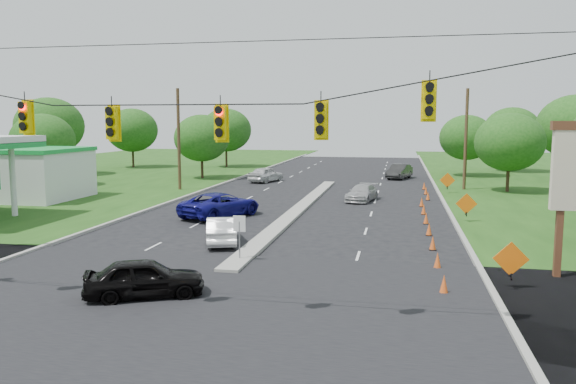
# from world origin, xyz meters

# --- Properties ---
(ground) EXTENTS (160.00, 160.00, 0.00)m
(ground) POSITION_xyz_m (0.00, 0.00, 0.00)
(ground) COLOR black
(ground) RESTS_ON ground
(cross_street) EXTENTS (160.00, 14.00, 0.02)m
(cross_street) POSITION_xyz_m (0.00, 0.00, 0.00)
(cross_street) COLOR black
(cross_street) RESTS_ON ground
(curb_left) EXTENTS (0.25, 110.00, 0.16)m
(curb_left) POSITION_xyz_m (-10.10, 30.00, 0.00)
(curb_left) COLOR gray
(curb_left) RESTS_ON ground
(curb_right) EXTENTS (0.25, 110.00, 0.16)m
(curb_right) POSITION_xyz_m (10.10, 30.00, 0.00)
(curb_right) COLOR gray
(curb_right) RESTS_ON ground
(median) EXTENTS (1.00, 34.00, 0.18)m
(median) POSITION_xyz_m (0.00, 21.00, 0.00)
(median) COLOR gray
(median) RESTS_ON ground
(median_sign) EXTENTS (0.55, 0.06, 2.05)m
(median_sign) POSITION_xyz_m (0.00, 6.00, 1.46)
(median_sign) COLOR gray
(median_sign) RESTS_ON ground
(signal_span) EXTENTS (25.60, 0.32, 9.00)m
(signal_span) POSITION_xyz_m (-0.05, -1.00, 4.97)
(signal_span) COLOR #422D1C
(signal_span) RESTS_ON ground
(utility_pole_far_left) EXTENTS (0.28, 0.28, 9.00)m
(utility_pole_far_left) POSITION_xyz_m (-12.50, 30.00, 4.50)
(utility_pole_far_left) COLOR #422D1C
(utility_pole_far_left) RESTS_ON ground
(utility_pole_far_right) EXTENTS (0.28, 0.28, 9.00)m
(utility_pole_far_right) POSITION_xyz_m (12.50, 35.00, 4.50)
(utility_pole_far_right) COLOR #422D1C
(utility_pole_far_right) RESTS_ON ground
(cone_0) EXTENTS (0.32, 0.32, 0.70)m
(cone_0) POSITION_xyz_m (8.40, 3.00, 0.35)
(cone_0) COLOR #E5591C
(cone_0) RESTS_ON ground
(cone_1) EXTENTS (0.32, 0.32, 0.70)m
(cone_1) POSITION_xyz_m (8.40, 6.50, 0.35)
(cone_1) COLOR #E5591C
(cone_1) RESTS_ON ground
(cone_2) EXTENTS (0.32, 0.32, 0.70)m
(cone_2) POSITION_xyz_m (8.40, 10.00, 0.35)
(cone_2) COLOR #E5591C
(cone_2) RESTS_ON ground
(cone_3) EXTENTS (0.32, 0.32, 0.70)m
(cone_3) POSITION_xyz_m (8.40, 13.50, 0.35)
(cone_3) COLOR #E5591C
(cone_3) RESTS_ON ground
(cone_4) EXTENTS (0.32, 0.32, 0.70)m
(cone_4) POSITION_xyz_m (8.40, 17.00, 0.35)
(cone_4) COLOR #E5591C
(cone_4) RESTS_ON ground
(cone_5) EXTENTS (0.32, 0.32, 0.70)m
(cone_5) POSITION_xyz_m (8.40, 20.50, 0.35)
(cone_5) COLOR #E5591C
(cone_5) RESTS_ON ground
(cone_6) EXTENTS (0.32, 0.32, 0.70)m
(cone_6) POSITION_xyz_m (8.40, 24.00, 0.35)
(cone_6) COLOR #E5591C
(cone_6) RESTS_ON ground
(cone_7) EXTENTS (0.32, 0.32, 0.70)m
(cone_7) POSITION_xyz_m (9.00, 27.50, 0.35)
(cone_7) COLOR #E5591C
(cone_7) RESTS_ON ground
(cone_8) EXTENTS (0.32, 0.32, 0.70)m
(cone_8) POSITION_xyz_m (9.00, 31.00, 0.35)
(cone_8) COLOR #E5591C
(cone_8) RESTS_ON ground
(cone_9) EXTENTS (0.32, 0.32, 0.70)m
(cone_9) POSITION_xyz_m (9.00, 34.50, 0.35)
(cone_9) COLOR #E5591C
(cone_9) RESTS_ON ground
(work_sign_0) EXTENTS (1.27, 0.58, 1.37)m
(work_sign_0) POSITION_xyz_m (10.80, 4.00, 1.09)
(work_sign_0) COLOR black
(work_sign_0) RESTS_ON ground
(work_sign_1) EXTENTS (1.27, 0.58, 1.37)m
(work_sign_1) POSITION_xyz_m (10.80, 18.00, 1.09)
(work_sign_1) COLOR black
(work_sign_1) RESTS_ON ground
(work_sign_2) EXTENTS (1.27, 0.58, 1.37)m
(work_sign_2) POSITION_xyz_m (10.80, 32.00, 1.09)
(work_sign_2) COLOR black
(work_sign_2) RESTS_ON ground
(tree_2) EXTENTS (5.88, 5.88, 6.86)m
(tree_2) POSITION_xyz_m (-26.00, 30.00, 4.34)
(tree_2) COLOR black
(tree_2) RESTS_ON ground
(tree_3) EXTENTS (7.56, 7.56, 8.82)m
(tree_3) POSITION_xyz_m (-32.00, 40.00, 5.58)
(tree_3) COLOR black
(tree_3) RESTS_ON ground
(tree_4) EXTENTS (6.72, 6.72, 7.84)m
(tree_4) POSITION_xyz_m (-28.00, 52.00, 4.96)
(tree_4) COLOR black
(tree_4) RESTS_ON ground
(tree_5) EXTENTS (5.88, 5.88, 6.86)m
(tree_5) POSITION_xyz_m (-14.00, 40.00, 4.34)
(tree_5) COLOR black
(tree_5) RESTS_ON ground
(tree_6) EXTENTS (6.72, 6.72, 7.84)m
(tree_6) POSITION_xyz_m (-16.00, 55.00, 4.96)
(tree_6) COLOR black
(tree_6) RESTS_ON ground
(tree_9) EXTENTS (5.88, 5.88, 6.86)m
(tree_9) POSITION_xyz_m (16.00, 34.00, 4.34)
(tree_9) COLOR black
(tree_9) RESTS_ON ground
(tree_10) EXTENTS (7.56, 7.56, 8.82)m
(tree_10) POSITION_xyz_m (24.00, 44.00, 5.58)
(tree_10) COLOR black
(tree_10) RESTS_ON ground
(tree_11) EXTENTS (6.72, 6.72, 7.84)m
(tree_11) POSITION_xyz_m (20.00, 55.00, 4.96)
(tree_11) COLOR black
(tree_11) RESTS_ON ground
(tree_12) EXTENTS (5.88, 5.88, 6.86)m
(tree_12) POSITION_xyz_m (14.00, 48.00, 4.34)
(tree_12) COLOR black
(tree_12) RESTS_ON ground
(black_sedan) EXTENTS (4.40, 3.20, 1.39)m
(black_sedan) POSITION_xyz_m (-1.84, 0.54, 0.70)
(black_sedan) COLOR black
(black_sedan) RESTS_ON ground
(white_sedan) EXTENTS (2.67, 4.35, 1.35)m
(white_sedan) POSITION_xyz_m (-1.96, 9.49, 0.68)
(white_sedan) COLOR white
(white_sedan) RESTS_ON ground
(blue_pickup) EXTENTS (4.82, 6.33, 1.60)m
(blue_pickup) POSITION_xyz_m (-4.44, 16.97, 0.80)
(blue_pickup) COLOR navy
(blue_pickup) RESTS_ON ground
(silver_car_far) EXTENTS (2.61, 4.61, 1.26)m
(silver_car_far) POSITION_xyz_m (3.98, 26.10, 0.63)
(silver_car_far) COLOR #A3A3A3
(silver_car_far) RESTS_ON ground
(silver_car_oncoming) EXTENTS (3.21, 4.88, 1.54)m
(silver_car_oncoming) POSITION_xyz_m (-6.50, 38.02, 0.77)
(silver_car_oncoming) COLOR silver
(silver_car_oncoming) RESTS_ON ground
(dark_car_receding) EXTENTS (2.95, 5.01, 1.56)m
(dark_car_receding) POSITION_xyz_m (6.79, 43.98, 0.78)
(dark_car_receding) COLOR black
(dark_car_receding) RESTS_ON ground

